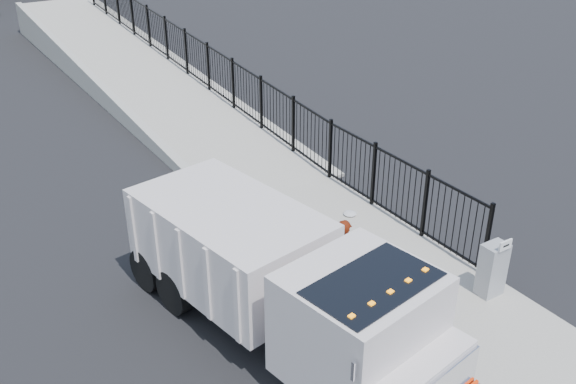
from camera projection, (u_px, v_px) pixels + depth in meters
ground at (306, 284)px, 14.67m from camera, size 120.00×120.00×0.00m
sidewalk at (430, 299)px, 14.07m from camera, size 3.55×12.00×0.12m
curb at (361, 329)px, 13.14m from camera, size 0.30×12.00×0.16m
ramp at (139, 84)px, 27.63m from camera, size 3.95×24.06×3.19m
iron_fence at (209, 82)px, 24.91m from camera, size 0.10×28.00×1.80m
truck at (284, 281)px, 12.27m from camera, size 3.66×7.90×2.60m
worker at (343, 256)px, 13.86m from camera, size 0.59×0.74×1.79m
utility_cabinet at (492, 269)px, 13.87m from camera, size 0.55×0.40×1.25m
arrow_sign at (506, 245)px, 13.37m from camera, size 0.35×0.04×0.22m
debris at (350, 213)px, 17.22m from camera, size 0.36×0.36×0.09m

